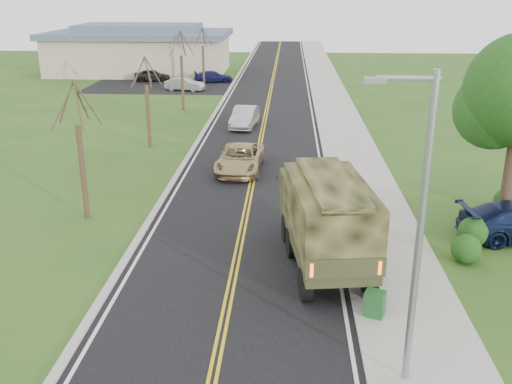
# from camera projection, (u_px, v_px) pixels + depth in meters

# --- Properties ---
(ground) EXTENTS (160.00, 160.00, 0.00)m
(ground) POSITION_uv_depth(u_px,v_px,m) (216.00, 362.00, 15.58)
(ground) COLOR #29511B
(ground) RESTS_ON ground
(road) EXTENTS (8.00, 120.00, 0.01)m
(road) POSITION_uv_depth(u_px,v_px,m) (269.00, 98.00, 53.17)
(road) COLOR black
(road) RESTS_ON ground
(curb_right) EXTENTS (0.30, 120.00, 0.12)m
(curb_right) POSITION_uv_depth(u_px,v_px,m) (314.00, 97.00, 52.92)
(curb_right) COLOR #9E998E
(curb_right) RESTS_ON ground
(sidewalk_right) EXTENTS (3.20, 120.00, 0.10)m
(sidewalk_right) POSITION_uv_depth(u_px,v_px,m) (333.00, 98.00, 52.83)
(sidewalk_right) COLOR #9E998E
(sidewalk_right) RESTS_ON ground
(curb_left) EXTENTS (0.30, 120.00, 0.10)m
(curb_left) POSITION_uv_depth(u_px,v_px,m) (225.00, 97.00, 53.38)
(curb_left) COLOR #9E998E
(curb_left) RESTS_ON ground
(street_light) EXTENTS (1.65, 0.22, 8.00)m
(street_light) POSITION_uv_depth(u_px,v_px,m) (417.00, 223.00, 13.35)
(street_light) COLOR gray
(street_light) RESTS_ON ground
(bare_tree_a) EXTENTS (1.93, 2.26, 6.08)m
(bare_tree_a) POSITION_uv_depth(u_px,v_px,m) (82.00, 161.00, 24.48)
(bare_tree_a) COLOR #38281C
(bare_tree_a) RESTS_ON ground
(bare_tree_b) EXTENTS (1.83, 2.14, 5.73)m
(bare_tree_b) POSITION_uv_depth(u_px,v_px,m) (148.00, 109.00, 35.80)
(bare_tree_b) COLOR #38281C
(bare_tree_b) RESTS_ON ground
(bare_tree_c) EXTENTS (2.04, 2.39, 6.42)m
(bare_tree_c) POSITION_uv_depth(u_px,v_px,m) (182.00, 76.00, 46.98)
(bare_tree_c) COLOR #38281C
(bare_tree_c) RESTS_ON ground
(bare_tree_d) EXTENTS (1.88, 2.20, 5.91)m
(bare_tree_d) POSITION_uv_depth(u_px,v_px,m) (203.00, 62.00, 58.33)
(bare_tree_d) COLOR #38281C
(bare_tree_d) RESTS_ON ground
(commercial_building) EXTENTS (25.50, 21.50, 5.65)m
(commercial_building) POSITION_uv_depth(u_px,v_px,m) (141.00, 50.00, 68.15)
(commercial_building) COLOR tan
(commercial_building) RESTS_ON ground
(military_truck) EXTENTS (3.40, 7.37, 3.55)m
(military_truck) POSITION_uv_depth(u_px,v_px,m) (325.00, 214.00, 20.34)
(military_truck) COLOR black
(military_truck) RESTS_ON ground
(suv_champagne) EXTENTS (2.62, 5.22, 1.42)m
(suv_champagne) POSITION_uv_depth(u_px,v_px,m) (240.00, 158.00, 31.64)
(suv_champagne) COLOR tan
(suv_champagne) RESTS_ON ground
(sedan_silver) EXTENTS (2.00, 4.63, 1.48)m
(sedan_silver) POSITION_uv_depth(u_px,v_px,m) (245.00, 117.00, 41.66)
(sedan_silver) COLOR #A3A4A8
(sedan_silver) RESTS_ON ground
(utility_box_near) EXTENTS (0.74, 0.69, 0.80)m
(utility_box_near) POSITION_uv_depth(u_px,v_px,m) (375.00, 303.00, 17.49)
(utility_box_near) COLOR #1C4F20
(utility_box_near) RESTS_ON sidewalk_right
(lot_car_dark) EXTENTS (3.95, 1.79, 1.32)m
(lot_car_dark) POSITION_uv_depth(u_px,v_px,m) (152.00, 75.00, 62.14)
(lot_car_dark) COLOR black
(lot_car_dark) RESTS_ON ground
(lot_car_silver) EXTENTS (4.09, 2.08, 1.29)m
(lot_car_silver) POSITION_uv_depth(u_px,v_px,m) (185.00, 84.00, 56.59)
(lot_car_silver) COLOR #A3A3A8
(lot_car_silver) RESTS_ON ground
(lot_car_navy) EXTENTS (4.46, 2.68, 1.21)m
(lot_car_navy) POSITION_uv_depth(u_px,v_px,m) (213.00, 77.00, 61.60)
(lot_car_navy) COLOR #11143E
(lot_car_navy) RESTS_ON ground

